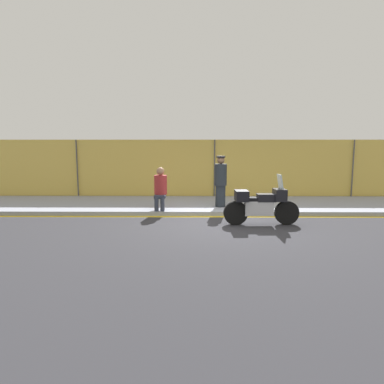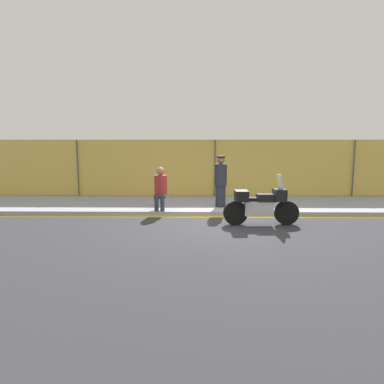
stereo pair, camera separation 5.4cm
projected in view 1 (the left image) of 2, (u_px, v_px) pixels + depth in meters
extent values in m
plane|color=#2D2D33|center=(223.00, 224.00, 9.90)|extent=(120.00, 120.00, 0.00)
cube|color=#8E93A3|center=(217.00, 205.00, 12.66)|extent=(42.46, 3.40, 0.14)
cube|color=gold|center=(220.00, 217.00, 10.90)|extent=(42.46, 0.18, 0.01)
cube|color=gold|center=(214.00, 170.00, 14.27)|extent=(40.33, 0.08, 2.48)
cylinder|color=#4C4C51|center=(77.00, 170.00, 14.23)|extent=(0.05, 0.05, 2.48)
cylinder|color=#4C4C51|center=(214.00, 170.00, 14.17)|extent=(0.05, 0.05, 2.48)
cylinder|color=#4C4C51|center=(353.00, 170.00, 14.12)|extent=(0.05, 0.05, 2.48)
cylinder|color=black|center=(287.00, 213.00, 9.81)|extent=(0.69, 0.16, 0.69)
cylinder|color=black|center=(236.00, 213.00, 9.78)|extent=(0.69, 0.16, 0.69)
cube|color=silver|center=(259.00, 208.00, 9.77)|extent=(0.82, 0.30, 0.42)
cube|color=black|center=(266.00, 198.00, 9.73)|extent=(0.53, 0.32, 0.22)
cube|color=black|center=(256.00, 199.00, 9.73)|extent=(0.61, 0.30, 0.10)
cube|color=black|center=(280.00, 195.00, 9.73)|extent=(0.33, 0.48, 0.34)
cube|color=silver|center=(280.00, 182.00, 9.68)|extent=(0.12, 0.42, 0.42)
cube|color=black|center=(242.00, 196.00, 9.71)|extent=(0.37, 0.51, 0.30)
cylinder|color=#1E2328|center=(220.00, 196.00, 11.87)|extent=(0.35, 0.35, 0.74)
cylinder|color=#1E2328|center=(221.00, 175.00, 11.77)|extent=(0.42, 0.42, 0.74)
sphere|color=brown|center=(221.00, 160.00, 11.70)|extent=(0.26, 0.26, 0.26)
cylinder|color=black|center=(221.00, 157.00, 11.69)|extent=(0.30, 0.30, 0.06)
cylinder|color=#2D3342|center=(156.00, 204.00, 11.07)|extent=(0.14, 0.14, 0.45)
cylinder|color=#2D3342|center=(162.00, 204.00, 11.07)|extent=(0.14, 0.14, 0.45)
cube|color=#2D3342|center=(160.00, 197.00, 11.26)|extent=(0.36, 0.45, 0.10)
cylinder|color=maroon|center=(161.00, 185.00, 11.43)|extent=(0.43, 0.43, 0.63)
sphere|color=#A37556|center=(160.00, 171.00, 11.37)|extent=(0.27, 0.27, 0.27)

